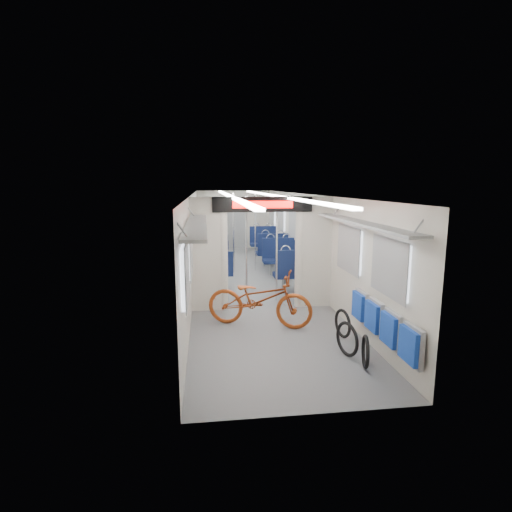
{
  "coord_description": "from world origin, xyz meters",
  "views": [
    {
      "loc": [
        -1.14,
        -9.98,
        2.54
      ],
      "look_at": [
        -0.11,
        -1.88,
        1.07
      ],
      "focal_mm": 28.0,
      "sensor_mm": 36.0,
      "label": 1
    }
  ],
  "objects_px": {
    "bike_hoop_c": "(343,325)",
    "stanchion_far_right": "(255,232)",
    "seat_bay_near_left": "(214,262)",
    "seat_bay_far_left": "(212,245)",
    "seat_bay_far_right": "(267,243)",
    "stanchion_near_left": "(246,251)",
    "stanchion_near_right": "(277,249)",
    "stanchion_far_left": "(234,233)",
    "bike_hoop_b": "(347,341)",
    "bike_hoop_a": "(365,353)",
    "seat_bay_near_right": "(286,261)",
    "bicycle": "(259,299)",
    "flip_bench": "(382,323)"
  },
  "relations": [
    {
      "from": "bike_hoop_c",
      "to": "stanchion_far_right",
      "type": "xyz_separation_m",
      "value": [
        -0.79,
        5.46,
        0.93
      ]
    },
    {
      "from": "seat_bay_near_left",
      "to": "seat_bay_far_left",
      "type": "relative_size",
      "value": 0.87
    },
    {
      "from": "seat_bay_far_right",
      "to": "stanchion_near_left",
      "type": "bearing_deg",
      "value": -104.1
    },
    {
      "from": "bike_hoop_c",
      "to": "stanchion_near_right",
      "type": "height_order",
      "value": "stanchion_near_right"
    },
    {
      "from": "bike_hoop_c",
      "to": "seat_bay_far_right",
      "type": "height_order",
      "value": "seat_bay_far_right"
    },
    {
      "from": "stanchion_far_left",
      "to": "stanchion_far_right",
      "type": "xyz_separation_m",
      "value": [
        0.65,
        0.1,
        0.0
      ]
    },
    {
      "from": "bike_hoop_b",
      "to": "seat_bay_far_left",
      "type": "relative_size",
      "value": 0.24
    },
    {
      "from": "stanchion_far_right",
      "to": "bike_hoop_c",
      "type": "bearing_deg",
      "value": -81.76
    },
    {
      "from": "bike_hoop_a",
      "to": "stanchion_near_right",
      "type": "xyz_separation_m",
      "value": [
        -0.65,
        3.42,
        0.94
      ]
    },
    {
      "from": "bike_hoop_c",
      "to": "stanchion_far_right",
      "type": "relative_size",
      "value": 0.21
    },
    {
      "from": "seat_bay_far_right",
      "to": "stanchion_near_left",
      "type": "relative_size",
      "value": 1.0
    },
    {
      "from": "stanchion_far_left",
      "to": "stanchion_near_right",
      "type": "bearing_deg",
      "value": -76.83
    },
    {
      "from": "seat_bay_near_right",
      "to": "seat_bay_far_right",
      "type": "xyz_separation_m",
      "value": [
        0.0,
        3.14,
        0.01
      ]
    },
    {
      "from": "seat_bay_near_right",
      "to": "stanchion_far_right",
      "type": "relative_size",
      "value": 0.98
    },
    {
      "from": "stanchion_near_right",
      "to": "bicycle",
      "type": "bearing_deg",
      "value": -110.82
    },
    {
      "from": "flip_bench",
      "to": "bike_hoop_c",
      "type": "height_order",
      "value": "flip_bench"
    },
    {
      "from": "stanchion_far_right",
      "to": "flip_bench",
      "type": "bearing_deg",
      "value": -80.81
    },
    {
      "from": "flip_bench",
      "to": "seat_bay_near_left",
      "type": "distance_m",
      "value": 5.64
    },
    {
      "from": "flip_bench",
      "to": "stanchion_near_right",
      "type": "bearing_deg",
      "value": 106.6
    },
    {
      "from": "flip_bench",
      "to": "seat_bay_far_left",
      "type": "xyz_separation_m",
      "value": [
        -2.29,
        7.92,
        -0.02
      ]
    },
    {
      "from": "flip_bench",
      "to": "bike_hoop_b",
      "type": "distance_m",
      "value": 0.59
    },
    {
      "from": "seat_bay_near_left",
      "to": "stanchion_near_right",
      "type": "xyz_separation_m",
      "value": [
        1.33,
        -1.93,
        0.62
      ]
    },
    {
      "from": "seat_bay_near_right",
      "to": "stanchion_near_right",
      "type": "relative_size",
      "value": 0.98
    },
    {
      "from": "seat_bay_far_left",
      "to": "stanchion_far_left",
      "type": "relative_size",
      "value": 0.97
    },
    {
      "from": "stanchion_near_left",
      "to": "stanchion_near_right",
      "type": "distance_m",
      "value": 0.68
    },
    {
      "from": "bicycle",
      "to": "seat_bay_near_left",
      "type": "bearing_deg",
      "value": 32.48
    },
    {
      "from": "bike_hoop_c",
      "to": "stanchion_far_left",
      "type": "distance_m",
      "value": 5.63
    },
    {
      "from": "seat_bay_near_right",
      "to": "seat_bay_far_right",
      "type": "distance_m",
      "value": 3.14
    },
    {
      "from": "seat_bay_near_right",
      "to": "stanchion_far_left",
      "type": "xyz_separation_m",
      "value": [
        -1.26,
        1.45,
        0.58
      ]
    },
    {
      "from": "seat_bay_near_right",
      "to": "seat_bay_far_left",
      "type": "bearing_deg",
      "value": 121.38
    },
    {
      "from": "seat_bay_near_right",
      "to": "bike_hoop_c",
      "type": "bearing_deg",
      "value": -87.45
    },
    {
      "from": "seat_bay_far_right",
      "to": "stanchion_near_right",
      "type": "distance_m",
      "value": 4.83
    },
    {
      "from": "seat_bay_far_left",
      "to": "stanchion_far_left",
      "type": "height_order",
      "value": "stanchion_far_left"
    },
    {
      "from": "seat_bay_far_right",
      "to": "bike_hoop_c",
      "type": "bearing_deg",
      "value": -88.58
    },
    {
      "from": "seat_bay_far_right",
      "to": "flip_bench",
      "type": "bearing_deg",
      "value": -87.0
    },
    {
      "from": "bike_hoop_b",
      "to": "seat_bay_near_left",
      "type": "height_order",
      "value": "seat_bay_near_left"
    },
    {
      "from": "stanchion_far_right",
      "to": "bicycle",
      "type": "bearing_deg",
      "value": -96.28
    },
    {
      "from": "seat_bay_near_left",
      "to": "bike_hoop_b",
      "type": "bearing_deg",
      "value": -69.29
    },
    {
      "from": "bike_hoop_c",
      "to": "stanchion_near_right",
      "type": "relative_size",
      "value": 0.21
    },
    {
      "from": "bike_hoop_b",
      "to": "bike_hoop_c",
      "type": "relative_size",
      "value": 1.07
    },
    {
      "from": "seat_bay_near_right",
      "to": "stanchion_near_right",
      "type": "distance_m",
      "value": 1.81
    },
    {
      "from": "seat_bay_far_left",
      "to": "bike_hoop_a",
      "type": "bearing_deg",
      "value": -76.29
    },
    {
      "from": "seat_bay_far_right",
      "to": "seat_bay_near_right",
      "type": "bearing_deg",
      "value": -90.0
    },
    {
      "from": "flip_bench",
      "to": "seat_bay_far_right",
      "type": "height_order",
      "value": "seat_bay_far_right"
    },
    {
      "from": "bike_hoop_c",
      "to": "seat_bay_far_left",
      "type": "bearing_deg",
      "value": 106.32
    },
    {
      "from": "flip_bench",
      "to": "bike_hoop_c",
      "type": "relative_size",
      "value": 4.24
    },
    {
      "from": "bicycle",
      "to": "flip_bench",
      "type": "height_order",
      "value": "bicycle"
    },
    {
      "from": "flip_bench",
      "to": "seat_bay_near_left",
      "type": "relative_size",
      "value": 1.08
    },
    {
      "from": "flip_bench",
      "to": "seat_bay_near_left",
      "type": "bearing_deg",
      "value": 113.94
    },
    {
      "from": "seat_bay_near_left",
      "to": "stanchion_far_right",
      "type": "xyz_separation_m",
      "value": [
        1.25,
        1.24,
        0.62
      ]
    }
  ]
}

